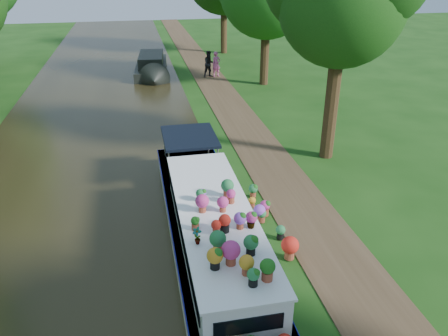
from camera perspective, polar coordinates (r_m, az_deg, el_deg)
ground at (r=15.64m, az=4.73°, el=-4.04°), size 100.00×100.00×0.00m
canal_water at (r=15.26m, az=-17.62°, el=-6.09°), size 10.00×100.00×0.02m
towpath at (r=15.98m, az=8.88°, el=-3.53°), size 2.20×100.00×0.03m
plant_boat at (r=11.86m, az=-1.05°, el=-9.85°), size 2.29×13.52×2.29m
second_boat at (r=33.17m, az=-9.44°, el=13.01°), size 2.72×7.65×1.45m
pedestrian_pink at (r=31.87m, az=-1.01°, el=13.40°), size 0.73×0.58×1.74m
pedestrian_dark at (r=31.73m, az=-1.92°, el=13.42°), size 1.03×0.88×1.83m
verge_plant at (r=14.57m, az=3.56°, el=-5.56°), size 0.40×0.36×0.39m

